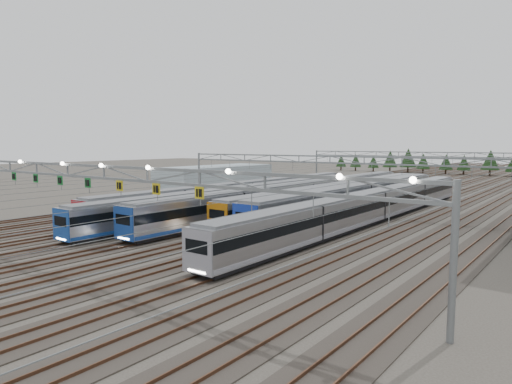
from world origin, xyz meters
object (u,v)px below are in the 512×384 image
Objects in this scene: gantry_near at (102,175)px; train_f at (374,205)px; train_d at (342,194)px; west_shed at (216,176)px; train_b at (247,198)px; train_c at (305,194)px; gantry_far at (422,158)px; train_a at (246,192)px; gantry_mid at (330,166)px; train_e at (361,197)px.

train_f is at bearing 69.74° from gantry_near.
west_shed is (-39.48, 15.20, 0.25)m from train_d.
train_b is 1.01× the size of gantry_near.
train_b is 0.86× the size of train_c.
gantry_near is at bearing -90.03° from gantry_far.
train_a is 0.94× the size of train_f.
train_c is 1.07× the size of train_f.
train_c is 5.67m from train_d.
gantry_far reaches higher than train_f.
gantry_mid is at bearing 57.78° from train_c.
gantry_near reaches higher than train_f.
train_a is 6.96m from train_b.
train_a is at bearing -39.95° from west_shed.
train_f is 1.10× the size of gantry_near.
train_e is at bearing -36.14° from train_d.
gantry_far reaches higher than train_d.
west_shed reaches higher than train_d.
train_c reaches higher than train_f.
gantry_near reaches higher than west_shed.
west_shed is at bearing 157.20° from train_e.
train_f is (18.00, 2.49, 0.08)m from train_b.
gantry_near is at bearing -93.29° from train_d.
train_c is at bearing -92.65° from gantry_far.
train_c is 2.21× the size of west_shed.
gantry_near is at bearing -110.26° from train_f.
train_a is 13.79m from gantry_mid.
train_f is (22.50, -2.82, 0.08)m from train_a.
train_a is 1.03× the size of gantry_far.
train_c is 48.81m from gantry_far.
train_a is 9.53m from train_c.
gantry_mid is (11.25, 6.69, 4.34)m from train_a.
gantry_mid is 40.36m from west_shed.
gantry_far is at bearing 83.25° from train_b.
gantry_far is at bearing 97.94° from train_e.
train_c is 1.27× the size of train_e.
gantry_far is 47.94m from west_shed.
train_b is 0.91× the size of train_f.
train_d is 1.01× the size of gantry_mid.
train_d reaches higher than train_a.
train_c reaches higher than train_d.
train_f is 33.01m from gantry_near.
train_b is at bearing -119.36° from gantry_mid.
train_b is 1.00× the size of train_d.
gantry_near is (11.20, -33.43, 5.04)m from train_a.
train_c is 9.00m from train_e.
gantry_near reaches higher than train_b.
gantry_near is 40.12m from gantry_mid.
train_e reaches higher than train_c.
train_d is 13.00m from train_f.
gantry_far is (6.75, 57.00, 4.34)m from train_b.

